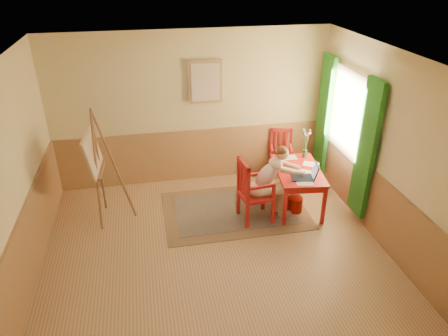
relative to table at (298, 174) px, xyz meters
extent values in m
cube|color=tan|center=(-1.57, -0.88, -0.64)|extent=(5.00, 4.50, 0.02)
cube|color=white|center=(-1.57, -0.88, 2.18)|extent=(5.00, 4.50, 0.02)
cube|color=#DCC586|center=(-1.57, 1.38, 0.77)|extent=(5.00, 0.02, 2.80)
cube|color=#DCC586|center=(-1.57, -3.14, 0.77)|extent=(5.00, 0.02, 2.80)
cube|color=#DCC586|center=(-4.08, -0.88, 0.77)|extent=(0.02, 4.50, 2.80)
cube|color=#DCC586|center=(0.94, -0.88, 0.77)|extent=(0.02, 4.50, 2.80)
cube|color=tan|center=(-1.57, 1.35, -0.13)|extent=(5.00, 0.04, 1.00)
cube|color=tan|center=(-4.05, -0.88, -0.13)|extent=(0.04, 4.50, 1.00)
cube|color=tan|center=(0.91, -0.88, -0.13)|extent=(0.04, 4.50, 1.00)
cube|color=white|center=(0.90, 0.22, 0.92)|extent=(0.02, 1.00, 1.30)
cube|color=tan|center=(0.88, 0.22, 0.92)|extent=(0.03, 1.12, 1.42)
cube|color=#318A27|center=(0.83, -0.56, 0.62)|extent=(0.08, 0.45, 2.20)
cube|color=#318A27|center=(0.83, 1.00, 0.62)|extent=(0.08, 0.45, 2.20)
cube|color=tan|center=(-1.32, 1.33, 1.27)|extent=(0.60, 0.04, 0.76)
cube|color=beige|center=(-1.32, 1.30, 1.27)|extent=(0.50, 0.02, 0.66)
cube|color=#8C7251|center=(-1.06, 0.06, -0.62)|extent=(2.41, 1.61, 0.01)
cube|color=black|center=(-1.06, 0.06, -0.62)|extent=(2.00, 1.21, 0.01)
cube|color=red|center=(0.00, 0.00, 0.07)|extent=(0.86, 1.28, 0.04)
cube|color=red|center=(0.00, 0.00, 0.00)|extent=(0.75, 1.17, 0.10)
cube|color=red|center=(-0.38, -0.51, -0.29)|extent=(0.06, 0.06, 0.68)
cube|color=red|center=(0.24, -0.59, -0.29)|extent=(0.06, 0.06, 0.68)
cube|color=red|center=(-0.24, 0.59, -0.29)|extent=(0.06, 0.06, 0.68)
cube|color=red|center=(0.38, 0.51, -0.29)|extent=(0.06, 0.06, 0.68)
cube|color=red|center=(-0.79, -0.24, -0.17)|extent=(0.54, 0.52, 0.05)
cube|color=red|center=(-0.98, -0.48, -0.41)|extent=(0.06, 0.06, 0.44)
cube|color=red|center=(-0.54, -0.43, -0.41)|extent=(0.06, 0.06, 0.44)
cube|color=red|center=(-1.03, -0.06, -0.41)|extent=(0.06, 0.06, 0.44)
cube|color=red|center=(-0.59, -0.01, -0.41)|extent=(0.06, 0.06, 0.44)
cube|color=red|center=(-0.98, -0.48, 0.15)|extent=(0.06, 0.06, 0.59)
cube|color=red|center=(-1.03, -0.06, 0.15)|extent=(0.06, 0.06, 0.59)
cube|color=red|center=(-1.00, -0.27, 0.41)|extent=(0.10, 0.48, 0.06)
cube|color=red|center=(-0.99, -0.37, 0.13)|extent=(0.04, 0.05, 0.48)
cube|color=red|center=(-1.00, -0.27, 0.13)|extent=(0.04, 0.05, 0.48)
cube|color=red|center=(-1.02, -0.16, 0.13)|extent=(0.04, 0.05, 0.48)
cube|color=red|center=(-0.76, -0.45, 0.09)|extent=(0.44, 0.09, 0.04)
cube|color=red|center=(-0.55, -0.43, -0.03)|extent=(0.05, 0.05, 0.24)
cube|color=red|center=(-0.81, -0.03, 0.09)|extent=(0.44, 0.09, 0.04)
cube|color=red|center=(-0.60, -0.01, -0.03)|extent=(0.05, 0.05, 0.24)
cube|color=red|center=(0.07, 1.06, -0.23)|extent=(0.50, 0.51, 0.04)
cube|color=red|center=(-0.06, 1.29, -0.44)|extent=(0.06, 0.06, 0.38)
cube|color=red|center=(-0.16, 0.91, -0.44)|extent=(0.06, 0.06, 0.38)
cube|color=red|center=(0.29, 1.20, -0.44)|extent=(0.06, 0.06, 0.38)
cube|color=red|center=(0.20, 0.83, -0.44)|extent=(0.06, 0.06, 0.38)
cube|color=red|center=(-0.06, 1.29, 0.05)|extent=(0.06, 0.06, 0.51)
cube|color=red|center=(0.29, 1.20, 0.05)|extent=(0.06, 0.06, 0.51)
cube|color=red|center=(0.11, 1.24, 0.27)|extent=(0.41, 0.14, 0.06)
cube|color=red|center=(0.02, 1.26, 0.03)|extent=(0.05, 0.04, 0.42)
cube|color=red|center=(0.11, 1.24, 0.03)|extent=(0.05, 0.04, 0.42)
cube|color=red|center=(0.20, 1.22, 0.03)|extent=(0.05, 0.04, 0.42)
cube|color=red|center=(-0.11, 1.10, -0.01)|extent=(0.13, 0.38, 0.03)
cube|color=red|center=(-0.15, 0.92, -0.11)|extent=(0.05, 0.05, 0.20)
cube|color=red|center=(0.24, 1.01, -0.01)|extent=(0.13, 0.38, 0.03)
cube|color=red|center=(0.20, 0.84, -0.11)|extent=(0.05, 0.05, 0.20)
ellipsoid|color=beige|center=(-0.77, -0.24, -0.07)|extent=(0.32, 0.38, 0.23)
cylinder|color=beige|center=(-0.55, -0.31, -0.08)|extent=(0.46, 0.20, 0.16)
cylinder|color=beige|center=(-0.57, -0.13, -0.08)|extent=(0.46, 0.20, 0.16)
cylinder|color=beige|center=(-0.34, -0.29, -0.35)|extent=(0.13, 0.13, 0.51)
cylinder|color=beige|center=(-0.36, -0.11, -0.35)|extent=(0.13, 0.13, 0.51)
cube|color=beige|center=(-0.28, -0.28, -0.59)|extent=(0.22, 0.11, 0.07)
cube|color=beige|center=(-0.30, -0.10, -0.59)|extent=(0.22, 0.11, 0.07)
ellipsoid|color=beige|center=(-0.62, -0.23, 0.15)|extent=(0.51, 0.34, 0.53)
ellipsoid|color=beige|center=(-0.47, -0.21, 0.34)|extent=(0.23, 0.32, 0.18)
sphere|color=beige|center=(-0.37, -0.20, 0.51)|extent=(0.22, 0.22, 0.20)
ellipsoid|color=brown|center=(-0.39, -0.20, 0.56)|extent=(0.21, 0.22, 0.14)
sphere|color=brown|center=(-0.47, -0.21, 0.55)|extent=(0.12, 0.12, 0.11)
cylinder|color=beige|center=(-0.36, -0.35, 0.29)|extent=(0.22, 0.09, 0.15)
cylinder|color=beige|center=(-0.14, -0.30, 0.21)|extent=(0.30, 0.17, 0.17)
sphere|color=beige|center=(-0.27, -0.35, 0.26)|extent=(0.10, 0.10, 0.09)
sphere|color=beige|center=(-0.02, -0.26, 0.16)|extent=(0.08, 0.08, 0.07)
cylinder|color=beige|center=(-0.39, -0.05, 0.29)|extent=(0.23, 0.13, 0.15)
cylinder|color=beige|center=(-0.17, -0.05, 0.21)|extent=(0.30, 0.11, 0.17)
sphere|color=beige|center=(-0.30, -0.03, 0.26)|extent=(0.10, 0.10, 0.09)
sphere|color=beige|center=(-0.04, -0.07, 0.16)|extent=(0.08, 0.08, 0.07)
cube|color=#1E2338|center=(-0.05, -0.30, 0.10)|extent=(0.38, 0.30, 0.02)
cube|color=#2D3342|center=(-0.05, -0.30, 0.10)|extent=(0.33, 0.24, 0.00)
cube|color=#1E2338|center=(0.15, -0.34, 0.22)|extent=(0.12, 0.25, 0.23)
cube|color=#99BFF2|center=(0.13, -0.34, 0.22)|extent=(0.09, 0.21, 0.19)
cube|color=white|center=(-0.06, -0.45, 0.09)|extent=(0.29, 0.23, 0.00)
cube|color=white|center=(0.27, 0.12, 0.09)|extent=(0.32, 0.29, 0.00)
cube|color=white|center=(-0.01, 0.44, 0.09)|extent=(0.27, 0.20, 0.00)
cube|color=white|center=(0.11, -0.16, 0.09)|extent=(0.32, 0.31, 0.00)
cylinder|color=#3F724C|center=(0.27, 0.42, 0.16)|extent=(0.10, 0.10, 0.13)
cylinder|color=#3F7233|center=(0.26, 0.47, 0.38)|extent=(0.03, 0.12, 0.36)
sphere|color=#728CD8|center=(0.25, 0.52, 0.56)|extent=(0.07, 0.07, 0.05)
cylinder|color=#3F7233|center=(0.24, 0.39, 0.39)|extent=(0.07, 0.07, 0.38)
sphere|color=pink|center=(0.21, 0.36, 0.58)|extent=(0.05, 0.05, 0.04)
cylinder|color=#3F7233|center=(0.28, 0.43, 0.34)|extent=(0.03, 0.03, 0.28)
sphere|color=pink|center=(0.29, 0.44, 0.48)|extent=(0.05, 0.05, 0.04)
cylinder|color=#3F7233|center=(0.23, 0.37, 0.38)|extent=(0.08, 0.09, 0.35)
sphere|color=#728CD8|center=(0.20, 0.33, 0.55)|extent=(0.06, 0.06, 0.05)
cylinder|color=#3F7233|center=(0.31, 0.44, 0.36)|extent=(0.09, 0.06, 0.31)
sphere|color=pink|center=(0.35, 0.46, 0.51)|extent=(0.05, 0.05, 0.04)
cylinder|color=#3F7233|center=(0.29, 0.43, 0.36)|extent=(0.05, 0.04, 0.31)
sphere|color=pink|center=(0.31, 0.44, 0.52)|extent=(0.05, 0.05, 0.04)
cylinder|color=#3F7233|center=(0.31, 0.45, 0.38)|extent=(0.09, 0.07, 0.36)
sphere|color=#728CD8|center=(0.34, 0.48, 0.56)|extent=(0.05, 0.05, 0.04)
cylinder|color=#B1120C|center=(-0.07, -0.16, -0.50)|extent=(0.27, 0.27, 0.27)
cylinder|color=brown|center=(-3.21, 0.11, 0.32)|extent=(0.11, 0.35, 1.91)
cylinder|color=brown|center=(-3.20, 0.42, 0.32)|extent=(0.07, 0.35, 1.91)
cylinder|color=brown|center=(-2.95, 0.25, 0.32)|extent=(0.50, 0.07, 1.91)
cylinder|color=brown|center=(-3.23, 0.27, 0.25)|extent=(0.06, 0.54, 0.03)
cube|color=brown|center=(-3.17, 0.27, 0.25)|extent=(0.09, 0.58, 0.03)
cube|color=tan|center=(-3.26, 0.27, 0.58)|extent=(0.19, 0.85, 0.64)
cube|color=beige|center=(-3.23, 0.27, 0.58)|extent=(0.15, 0.77, 0.55)
camera|label=1|loc=(-2.40, -5.70, 3.28)|focal=33.14mm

